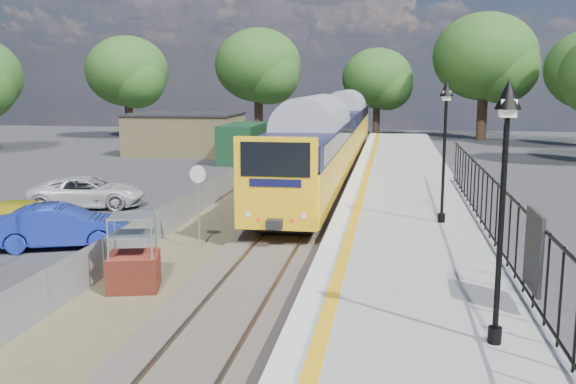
% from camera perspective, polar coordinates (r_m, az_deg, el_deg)
% --- Properties ---
extents(ground, '(120.00, 120.00, 0.00)m').
position_cam_1_polar(ground, '(16.50, -4.03, -9.56)').
color(ground, '#2D2D30').
rests_on(ground, ground).
extents(track_bed, '(5.90, 80.00, 0.29)m').
position_cam_1_polar(track_bed, '(25.72, -0.15, -2.27)').
color(track_bed, '#473F38').
rests_on(track_bed, ground).
extents(platform, '(5.00, 70.00, 0.90)m').
position_cam_1_polar(platform, '(23.69, 10.42, -2.60)').
color(platform, gray).
rests_on(platform, ground).
extents(platform_edge, '(0.90, 70.00, 0.01)m').
position_cam_1_polar(platform_edge, '(23.63, 5.45, -1.38)').
color(platform_edge, silver).
rests_on(platform_edge, platform).
extents(victorian_lamp_south, '(0.44, 0.44, 4.60)m').
position_cam_1_polar(victorian_lamp_south, '(11.36, 18.75, 3.43)').
color(victorian_lamp_south, black).
rests_on(victorian_lamp_south, platform).
extents(victorian_lamp_north, '(0.44, 0.44, 4.60)m').
position_cam_1_polar(victorian_lamp_north, '(21.25, 13.83, 6.37)').
color(victorian_lamp_north, black).
rests_on(victorian_lamp_north, platform).
extents(palisade_fence, '(0.12, 26.00, 2.00)m').
position_cam_1_polar(palisade_fence, '(17.99, 18.41, -2.34)').
color(palisade_fence, black).
rests_on(palisade_fence, platform).
extents(wire_fence, '(0.06, 52.00, 1.20)m').
position_cam_1_polar(wire_fence, '(28.66, -6.76, -0.06)').
color(wire_fence, '#999EA3').
rests_on(wire_fence, ground).
extents(outbuilding, '(10.80, 10.10, 3.12)m').
position_cam_1_polar(outbuilding, '(48.73, -8.20, 5.03)').
color(outbuilding, tan).
rests_on(outbuilding, ground).
extents(tree_line, '(56.80, 43.80, 11.88)m').
position_cam_1_polar(tree_line, '(57.20, 7.11, 10.84)').
color(tree_line, '#332319').
rests_on(tree_line, ground).
extents(train, '(2.82, 40.83, 3.51)m').
position_cam_1_polar(train, '(40.55, 4.08, 5.33)').
color(train, yellow).
rests_on(train, ground).
extents(brick_plinth, '(1.57, 1.57, 2.08)m').
position_cam_1_polar(brick_plinth, '(17.37, -13.59, -5.38)').
color(brick_plinth, maroon).
rests_on(brick_plinth, ground).
extents(speed_sign, '(0.56, 0.15, 2.81)m').
position_cam_1_polar(speed_sign, '(20.86, -7.97, -0.10)').
color(speed_sign, '#999EA3').
rests_on(speed_sign, ground).
extents(car_blue, '(4.63, 2.98, 1.44)m').
position_cam_1_polar(car_blue, '(22.63, -19.53, -2.88)').
color(car_blue, '#192B99').
rests_on(car_blue, ground).
extents(car_yellow, '(4.95, 2.79, 1.35)m').
position_cam_1_polar(car_yellow, '(24.11, -21.92, -2.38)').
color(car_yellow, gold).
rests_on(car_yellow, ground).
extents(car_white, '(5.29, 3.32, 1.36)m').
position_cam_1_polar(car_white, '(29.46, -17.41, -0.02)').
color(car_white, silver).
rests_on(car_white, ground).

